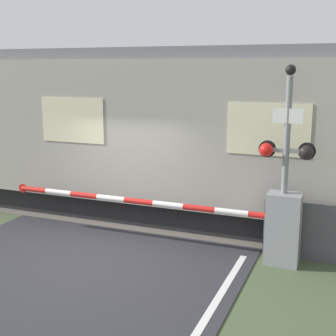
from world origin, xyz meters
name	(u,v)px	position (x,y,z in m)	size (l,w,h in m)	color
ground_plane	(95,256)	(0.00, 0.00, 0.00)	(80.00, 80.00, 0.00)	#475638
track_bed	(158,210)	(0.00, 3.10, 0.02)	(36.00, 3.20, 0.13)	#666056
train	(280,138)	(2.89, 3.10, 2.00)	(15.54, 3.12, 3.92)	black
crossing_barrier	(257,224)	(2.85, 0.97, 0.70)	(6.12, 0.44, 1.32)	gray
signal_post	(286,155)	(3.31, 1.00, 2.01)	(0.98, 0.26, 3.55)	gray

